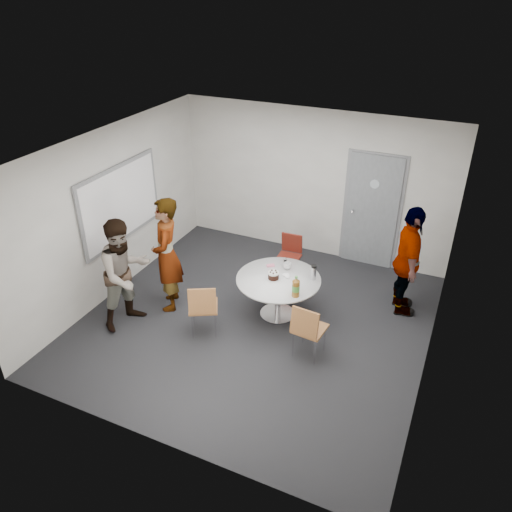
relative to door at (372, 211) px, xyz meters
The scene contains 15 objects.
floor 2.90m from the door, 113.90° to the right, with size 5.00×5.00×0.00m, color black.
ceiling 3.19m from the door, 113.90° to the right, with size 5.00×5.00×0.00m, color silver.
wall_back 1.15m from the door, behind, with size 5.00×5.00×0.00m, color silver.
wall_left 4.38m from the door, 145.41° to the right, with size 5.00×5.00×0.00m, color silver.
wall_right 2.87m from the door, 60.57° to the right, with size 5.00×5.00×0.00m, color silver.
wall_front 5.11m from the door, 102.45° to the right, with size 5.00×5.00×0.00m, color silver.
door is the anchor object (origin of this frame).
whiteboard 4.25m from the door, 147.34° to the right, with size 0.04×1.90×1.25m.
table 2.37m from the door, 110.95° to the right, with size 1.28×1.28×0.99m.
chair_near_left 3.53m from the door, 118.42° to the right, with size 0.56×0.58×0.86m.
chair_near_right 2.97m from the door, 92.61° to the right, with size 0.45×0.48×0.85m.
chair_far 1.62m from the door, 136.86° to the right, with size 0.40×0.43×0.80m.
person_main 3.64m from the door, 133.77° to the right, with size 0.67×0.44×1.84m, color #A5C6EA.
person_left 4.32m from the door, 131.12° to the right, with size 0.83×0.65×1.72m, color white.
person_right 1.52m from the door, 55.86° to the right, with size 1.04×0.43×1.77m, color black.
Camera 1 is at (2.54, -5.58, 4.68)m, focal length 35.00 mm.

